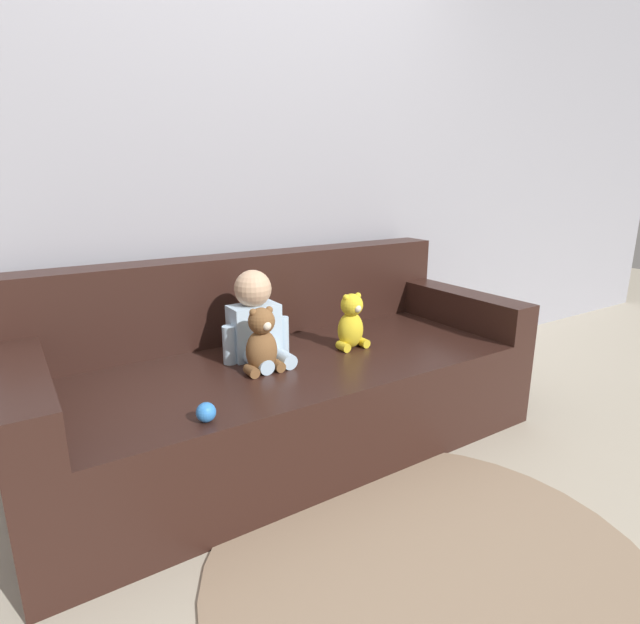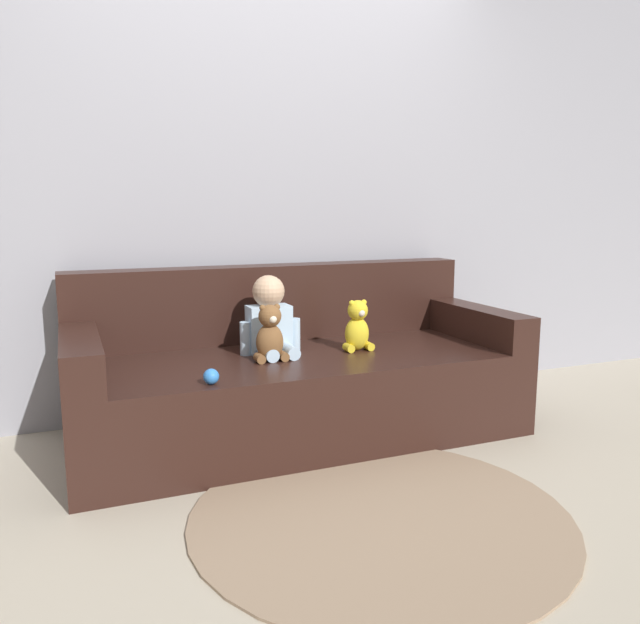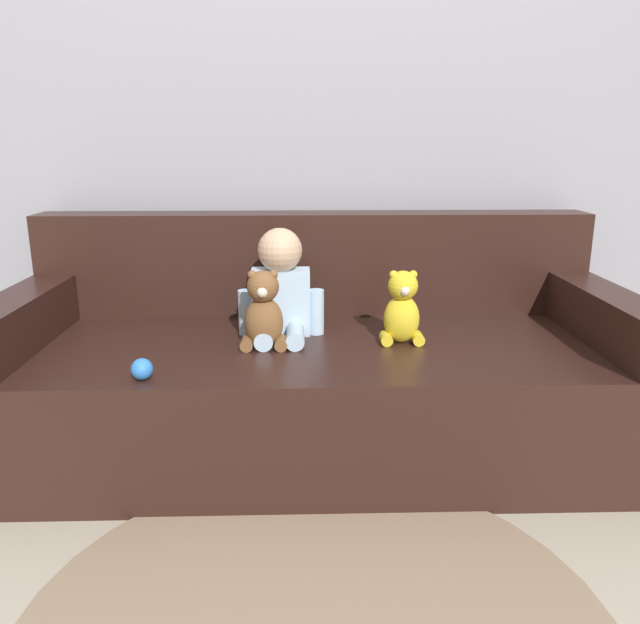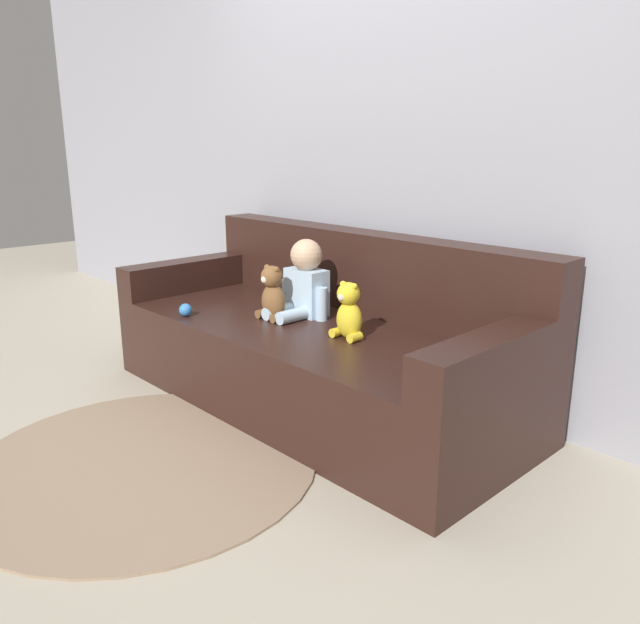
{
  "view_description": "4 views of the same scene",
  "coord_description": "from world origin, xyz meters",
  "px_view_note": "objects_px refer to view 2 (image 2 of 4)",
  "views": [
    {
      "loc": [
        -1.0,
        -1.79,
        1.18
      ],
      "look_at": [
        0.13,
        -0.03,
        0.6
      ],
      "focal_mm": 28.0,
      "sensor_mm": 36.0,
      "label": 1
    },
    {
      "loc": [
        -1.04,
        -2.8,
        1.12
      ],
      "look_at": [
        0.09,
        -0.06,
        0.63
      ],
      "focal_mm": 35.0,
      "sensor_mm": 36.0,
      "label": 2
    },
    {
      "loc": [
        -0.05,
        -2.1,
        1.09
      ],
      "look_at": [
        0.01,
        0.0,
        0.51
      ],
      "focal_mm": 35.0,
      "sensor_mm": 36.0,
      "label": 3
    },
    {
      "loc": [
        2.11,
        -1.96,
        1.25
      ],
      "look_at": [
        0.05,
        0.01,
        0.48
      ],
      "focal_mm": 35.0,
      "sensor_mm": 36.0,
      "label": 4
    }
  ],
  "objects_px": {
    "plush_toy_side": "(357,327)",
    "person_baby": "(270,320)",
    "couch": "(295,376)",
    "toy_ball": "(211,376)",
    "teddy_bear_brown": "(270,334)"
  },
  "relations": [
    {
      "from": "couch",
      "to": "person_baby",
      "type": "height_order",
      "value": "couch"
    },
    {
      "from": "person_baby",
      "to": "teddy_bear_brown",
      "type": "relative_size",
      "value": 1.43
    },
    {
      "from": "person_baby",
      "to": "toy_ball",
      "type": "relative_size",
      "value": 5.92
    },
    {
      "from": "plush_toy_side",
      "to": "teddy_bear_brown",
      "type": "bearing_deg",
      "value": -174.7
    },
    {
      "from": "person_baby",
      "to": "teddy_bear_brown",
      "type": "height_order",
      "value": "person_baby"
    },
    {
      "from": "couch",
      "to": "teddy_bear_brown",
      "type": "height_order",
      "value": "couch"
    },
    {
      "from": "couch",
      "to": "teddy_bear_brown",
      "type": "distance_m",
      "value": 0.35
    },
    {
      "from": "couch",
      "to": "toy_ball",
      "type": "xyz_separation_m",
      "value": [
        -0.52,
        -0.43,
        0.16
      ]
    },
    {
      "from": "couch",
      "to": "plush_toy_side",
      "type": "bearing_deg",
      "value": -20.16
    },
    {
      "from": "plush_toy_side",
      "to": "toy_ball",
      "type": "height_order",
      "value": "plush_toy_side"
    },
    {
      "from": "plush_toy_side",
      "to": "person_baby",
      "type": "bearing_deg",
      "value": 164.57
    },
    {
      "from": "plush_toy_side",
      "to": "toy_ball",
      "type": "relative_size",
      "value": 3.96
    },
    {
      "from": "couch",
      "to": "plush_toy_side",
      "type": "height_order",
      "value": "couch"
    },
    {
      "from": "toy_ball",
      "to": "person_baby",
      "type": "bearing_deg",
      "value": 48.33
    },
    {
      "from": "teddy_bear_brown",
      "to": "toy_ball",
      "type": "relative_size",
      "value": 4.15
    }
  ]
}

